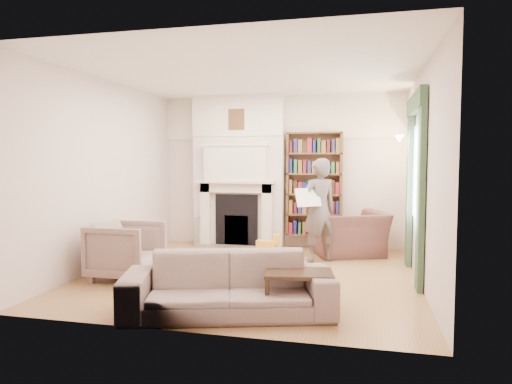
% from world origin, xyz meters
% --- Properties ---
extents(floor, '(4.50, 4.50, 0.00)m').
position_xyz_m(floor, '(0.00, 0.00, 0.00)').
color(floor, olive).
rests_on(floor, ground).
extents(ceiling, '(4.50, 4.50, 0.00)m').
position_xyz_m(ceiling, '(0.00, 0.00, 2.80)').
color(ceiling, white).
rests_on(ceiling, wall_back).
extents(wall_back, '(4.50, 0.00, 4.50)m').
position_xyz_m(wall_back, '(0.00, 2.25, 1.40)').
color(wall_back, silver).
rests_on(wall_back, floor).
extents(wall_front, '(4.50, 0.00, 4.50)m').
position_xyz_m(wall_front, '(0.00, -2.25, 1.40)').
color(wall_front, silver).
rests_on(wall_front, floor).
extents(wall_left, '(0.00, 4.50, 4.50)m').
position_xyz_m(wall_left, '(-2.25, 0.00, 1.40)').
color(wall_left, silver).
rests_on(wall_left, floor).
extents(wall_right, '(0.00, 4.50, 4.50)m').
position_xyz_m(wall_right, '(2.25, 0.00, 1.40)').
color(wall_right, silver).
rests_on(wall_right, floor).
extents(fireplace, '(1.70, 0.58, 2.80)m').
position_xyz_m(fireplace, '(-0.75, 2.05, 1.39)').
color(fireplace, silver).
rests_on(fireplace, floor).
extents(bookcase, '(1.00, 0.24, 1.85)m').
position_xyz_m(bookcase, '(0.65, 2.12, 1.18)').
color(bookcase, brown).
rests_on(bookcase, floor).
extents(window, '(0.02, 0.90, 1.30)m').
position_xyz_m(window, '(2.23, 0.40, 1.45)').
color(window, silver).
rests_on(window, wall_right).
extents(curtain_left, '(0.07, 0.32, 2.40)m').
position_xyz_m(curtain_left, '(2.20, -0.30, 1.20)').
color(curtain_left, '#2F4931').
rests_on(curtain_left, floor).
extents(curtain_right, '(0.07, 0.32, 2.40)m').
position_xyz_m(curtain_right, '(2.20, 1.10, 1.20)').
color(curtain_right, '#2F4931').
rests_on(curtain_right, floor).
extents(pelmet, '(0.09, 1.70, 0.24)m').
position_xyz_m(pelmet, '(2.19, 0.40, 2.38)').
color(pelmet, '#2F4931').
rests_on(pelmet, wall_right).
extents(wall_sconce, '(0.20, 0.24, 0.24)m').
position_xyz_m(wall_sconce, '(2.03, 1.50, 1.90)').
color(wall_sconce, gold).
rests_on(wall_sconce, wall_right).
extents(rug, '(2.44, 1.92, 0.01)m').
position_xyz_m(rug, '(-0.50, 0.32, 0.01)').
color(rug, beige).
rests_on(rug, floor).
extents(armchair_reading, '(1.43, 1.35, 0.74)m').
position_xyz_m(armchair_reading, '(1.29, 1.63, 0.37)').
color(armchair_reading, '#4C2D28').
rests_on(armchair_reading, floor).
extents(armchair_left, '(0.86, 0.83, 0.77)m').
position_xyz_m(armchair_left, '(-1.61, -0.60, 0.39)').
color(armchair_left, gray).
rests_on(armchair_left, floor).
extents(sofa, '(2.31, 1.42, 0.63)m').
position_xyz_m(sofa, '(0.16, -1.67, 0.32)').
color(sofa, gray).
rests_on(sofa, floor).
extents(man_reading, '(0.71, 0.67, 1.64)m').
position_xyz_m(man_reading, '(0.84, 1.03, 0.82)').
color(man_reading, '#554B44').
rests_on(man_reading, floor).
extents(newspaper, '(0.41, 0.35, 0.28)m').
position_xyz_m(newspaper, '(0.69, 0.83, 1.04)').
color(newspaper, white).
rests_on(newspaper, man_reading).
extents(coffee_table, '(0.76, 0.55, 0.45)m').
position_xyz_m(coffee_table, '(0.87, -1.50, 0.23)').
color(coffee_table, '#301D11').
rests_on(coffee_table, floor).
extents(paraffin_heater, '(0.27, 0.27, 0.55)m').
position_xyz_m(paraffin_heater, '(-1.48, 1.89, 0.28)').
color(paraffin_heater, '#ABADB2').
rests_on(paraffin_heater, floor).
extents(rocking_horse, '(0.55, 0.31, 0.45)m').
position_xyz_m(rocking_horse, '(0.04, 0.82, 0.23)').
color(rocking_horse, gold).
rests_on(rocking_horse, rug).
extents(board_game, '(0.37, 0.37, 0.03)m').
position_xyz_m(board_game, '(-0.12, -0.22, 0.03)').
color(board_game, '#EBD253').
rests_on(board_game, rug).
extents(game_box_lid, '(0.37, 0.29, 0.06)m').
position_xyz_m(game_box_lid, '(-0.91, -0.01, 0.04)').
color(game_box_lid, '#AF3114').
rests_on(game_box_lid, rug).
extents(comic_annuals, '(0.68, 0.44, 0.02)m').
position_xyz_m(comic_annuals, '(0.12, -0.52, 0.02)').
color(comic_annuals, red).
rests_on(comic_annuals, rug).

